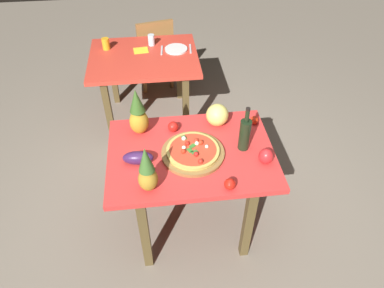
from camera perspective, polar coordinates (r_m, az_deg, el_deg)
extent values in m
plane|color=gray|center=(2.96, -0.14, -11.84)|extent=(10.00, 10.00, 0.00)
cube|color=brown|center=(2.47, -7.60, -14.34)|extent=(0.06, 0.06, 0.72)
cube|color=brown|center=(2.52, 9.01, -12.70)|extent=(0.06, 0.06, 0.72)
cube|color=brown|center=(2.91, -7.88, -2.67)|extent=(0.06, 0.06, 0.72)
cube|color=brown|center=(2.96, 5.86, -1.53)|extent=(0.06, 0.06, 0.72)
cube|color=red|center=(2.40, -0.16, -1.61)|extent=(1.12, 0.81, 0.04)
cube|color=brown|center=(3.43, -13.19, 4.57)|extent=(0.06, 0.06, 0.72)
cube|color=brown|center=(3.41, -1.01, 5.57)|extent=(0.06, 0.06, 0.72)
cube|color=brown|center=(4.03, -12.65, 10.90)|extent=(0.06, 0.06, 0.72)
cube|color=brown|center=(4.01, -2.12, 11.80)|extent=(0.06, 0.06, 0.72)
cube|color=red|center=(3.50, -7.82, 13.62)|extent=(1.03, 0.83, 0.04)
cube|color=olive|center=(4.55, -4.59, 13.52)|extent=(0.04, 0.04, 0.41)
cube|color=olive|center=(4.49, -8.74, 12.73)|extent=(0.04, 0.04, 0.41)
cube|color=olive|center=(4.27, -3.35, 11.50)|extent=(0.04, 0.04, 0.41)
cube|color=olive|center=(4.21, -7.73, 10.65)|extent=(0.04, 0.04, 0.41)
cube|color=olive|center=(4.27, -6.33, 14.74)|extent=(0.48, 0.48, 0.04)
cube|color=olive|center=(4.01, -5.90, 16.40)|extent=(0.40, 0.13, 0.40)
cylinder|color=olive|center=(2.36, 0.14, -1.49)|extent=(0.42, 0.42, 0.02)
cylinder|color=#CEB355|center=(2.34, 0.14, -1.07)|extent=(0.35, 0.35, 0.02)
cylinder|color=#D04028|center=(2.33, 0.14, -0.84)|extent=(0.31, 0.31, 0.00)
sphere|color=red|center=(2.38, 0.67, 0.55)|extent=(0.03, 0.03, 0.03)
sphere|color=red|center=(2.36, -0.75, 0.09)|extent=(0.03, 0.03, 0.03)
sphere|color=red|center=(2.29, 0.68, -1.65)|extent=(0.03, 0.03, 0.03)
sphere|color=red|center=(2.24, 1.40, -2.81)|extent=(0.03, 0.03, 0.03)
sphere|color=red|center=(2.37, 1.43, 0.26)|extent=(0.03, 0.03, 0.03)
sphere|color=red|center=(2.31, -1.41, -1.18)|extent=(0.03, 0.03, 0.03)
cube|color=#397130|center=(2.31, 0.41, -1.31)|extent=(0.05, 0.04, 0.00)
cube|color=#35772B|center=(2.35, 0.10, -0.32)|extent=(0.05, 0.05, 0.00)
cube|color=#367E2C|center=(2.32, -0.33, -1.03)|extent=(0.04, 0.05, 0.00)
cube|color=#358638|center=(2.41, -1.32, 1.02)|extent=(0.04, 0.05, 0.00)
sphere|color=white|center=(2.33, -1.31, -0.59)|extent=(0.03, 0.03, 0.03)
sphere|color=#E9F1CE|center=(2.36, 0.79, 0.12)|extent=(0.03, 0.03, 0.03)
sphere|color=white|center=(2.40, -1.34, 0.91)|extent=(0.03, 0.03, 0.03)
sphere|color=white|center=(2.34, 2.39, -0.40)|extent=(0.03, 0.03, 0.03)
cylinder|color=black|center=(2.37, 8.48, 1.51)|extent=(0.08, 0.08, 0.23)
cylinder|color=black|center=(2.27, 8.89, 4.54)|extent=(0.03, 0.03, 0.09)
cylinder|color=black|center=(2.24, 9.03, 5.61)|extent=(0.03, 0.03, 0.02)
ellipsoid|color=#AF8228|center=(2.13, -7.10, -5.66)|extent=(0.12, 0.12, 0.16)
cone|color=#3E692B|center=(2.00, -7.50, -2.48)|extent=(0.10, 0.10, 0.17)
ellipsoid|color=#BA8E26|center=(2.51, -8.55, 3.59)|extent=(0.13, 0.13, 0.19)
cone|color=#375F23|center=(2.40, -8.98, 6.94)|extent=(0.11, 0.11, 0.17)
sphere|color=#ECDF6B|center=(2.57, 4.11, 4.70)|extent=(0.16, 0.16, 0.16)
ellipsoid|color=red|center=(2.34, 11.86, -1.93)|extent=(0.10, 0.10, 0.11)
ellipsoid|color=#3C1F4D|center=(2.31, -8.70, -2.22)|extent=(0.21, 0.11, 0.09)
sphere|color=red|center=(2.53, -3.07, 2.82)|extent=(0.08, 0.08, 0.08)
sphere|color=red|center=(2.15, 6.14, -6.46)|extent=(0.07, 0.07, 0.07)
sphere|color=red|center=(2.64, 10.03, 3.81)|extent=(0.06, 0.06, 0.06)
cylinder|color=gold|center=(3.65, -13.74, 15.44)|extent=(0.07, 0.07, 0.11)
cylinder|color=silver|center=(3.65, -6.58, 16.35)|extent=(0.06, 0.06, 0.11)
cylinder|color=white|center=(3.56, -2.58, 15.06)|extent=(0.22, 0.22, 0.02)
cube|color=silver|center=(3.56, -4.90, 14.85)|extent=(0.03, 0.18, 0.01)
cube|color=silver|center=(3.58, -0.27, 15.14)|extent=(0.03, 0.18, 0.01)
cube|color=yellow|center=(3.58, -8.25, 14.73)|extent=(0.15, 0.13, 0.01)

